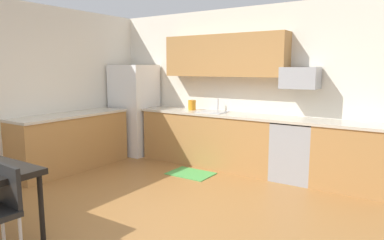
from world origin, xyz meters
The scene contains 16 objects.
ground_plane centered at (0.00, 0.00, 0.00)m, with size 12.00×12.00×0.00m, color #9E6B38.
wall_back centered at (0.00, 2.65, 1.35)m, with size 5.80×0.10×2.70m, color silver.
wall_left centered at (-2.65, 0.00, 1.35)m, with size 0.10×5.80×2.70m, color silver.
cabinet_run_back centered at (-0.52, 2.30, 0.45)m, with size 2.46×0.60×0.90m, color #AD7A42.
cabinet_run_back_right centered at (1.86, 2.30, 0.45)m, with size 1.09×0.60×0.90m, color #AD7A42.
cabinet_run_left centered at (-2.30, 0.80, 0.45)m, with size 0.60×2.00×0.90m, color #AD7A42.
countertop_back centered at (0.00, 2.30, 0.92)m, with size 4.80×0.64×0.04m, color beige.
countertop_left centered at (-2.30, 0.80, 0.92)m, with size 0.64×2.00×0.04m, color beige.
upper_cabinets_back centered at (-0.30, 2.43, 1.90)m, with size 2.20×0.34×0.70m, color #AD7A42.
refrigerator centered at (-2.18, 2.22, 0.88)m, with size 0.76×0.70×1.75m, color white.
oven_range centered at (1.01, 2.30, 0.46)m, with size 0.60×0.60×0.91m.
microwave centered at (1.01, 2.40, 1.55)m, with size 0.54×0.36×0.32m, color #9EA0A5.
sink_basin centered at (-0.44, 2.30, 0.88)m, with size 0.48×0.40×0.14m, color #A5A8AD.
sink_faucet centered at (-0.44, 2.48, 1.04)m, with size 0.02×0.02×0.24m, color #B2B5BA.
floor_mat centered at (-0.46, 1.65, 0.01)m, with size 0.70×0.50×0.01m, color #4CA54C.
kettle centered at (-0.90, 2.35, 1.02)m, with size 0.14×0.14×0.20m, color orange.
Camera 1 is at (2.56, -2.85, 1.69)m, focal length 32.51 mm.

